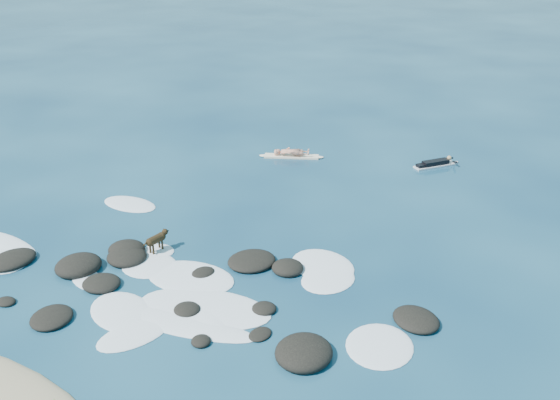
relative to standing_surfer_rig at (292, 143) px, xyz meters
The scene contains 6 objects.
ground 10.19m from the standing_surfer_rig, 74.14° to the right, with size 160.00×160.00×0.00m, color #0A2642.
reef_rocks 11.59m from the standing_surfer_rig, 74.54° to the right, with size 13.55×7.31×0.55m.
breaking_foam 11.36m from the standing_surfer_rig, 74.41° to the right, with size 15.47×8.27×0.12m.
standing_surfer_rig is the anchor object (origin of this frame).
paddling_surfer_rig 6.48m from the standing_surfer_rig, 23.49° to the left, with size 1.61×2.03×0.39m.
dog 9.82m from the standing_surfer_rig, 84.36° to the right, with size 0.33×1.14×0.72m.
Camera 1 is at (11.44, -12.80, 10.25)m, focal length 40.00 mm.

